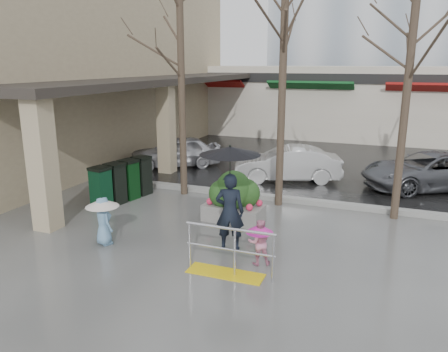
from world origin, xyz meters
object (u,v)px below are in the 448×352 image
Objects in this scene: car_a at (176,152)px; tree_west at (180,32)px; car_b at (287,164)px; car_c at (429,171)px; news_boxes at (122,181)px; handrail at (228,257)px; tree_midwest at (284,24)px; child_pink at (259,239)px; child_blue at (103,215)px; woman at (230,188)px; tree_mideast at (413,36)px; planter at (234,197)px.

tree_west is at bearing -2.96° from car_a.
car_b is 0.84× the size of car_c.
car_c is (8.98, 4.94, -0.00)m from news_boxes.
tree_midwest reaches higher than handrail.
handrail is 0.28× the size of tree_west.
child_blue is (-3.75, -0.29, 0.14)m from child_pink.
woman is 2.44× the size of child_pink.
car_c is (3.74, 7.67, 0.05)m from child_pink.
tree_west is 1.50× the size of car_c.
news_boxes is 5.97m from car_b.
child_pink is (3.81, -4.12, -4.50)m from tree_west.
tree_midwest is 1.08× the size of tree_mideast.
child_pink is at bearing -58.67° from planter.
planter reaches higher than news_boxes.
woman reaches higher than planter.
tree_midwest is 1.54× the size of car_c.
child_pink is 8.53m from car_c.
tree_midwest reaches higher than car_c.
tree_midwest is 4.97m from planter.
tree_midwest is at bearing 91.91° from handrail.
woman is 8.62m from car_a.
news_boxes is at bearing -26.74° from car_a.
handrail is 3.34m from child_blue.
woman is 0.64× the size of car_b.
tree_midwest reaches higher than car_a.
woman is at bearing -15.63° from news_boxes.
handrail reaches higher than child_pink.
child_blue is at bearing -18.90° from car_a.
tree_midwest is 7.26m from car_c.
car_b is (2.72, 7.25, -0.09)m from child_blue.
child_pink is (0.45, 0.68, 0.21)m from handrail.
woman is 2.02m from planter.
handrail is at bearing -14.60° from car_b.
news_boxes reaches higher than handrail.
news_boxes reaches higher than child_pink.
tree_mideast is 6.52m from child_pink.
woman is at bearing -55.29° from child_pink.
tree_mideast is at bearing 21.04° from news_boxes.
car_c is at bearing 39.23° from tree_midwest.
child_blue is at bearing -72.09° from car_c.
handrail is at bearing -0.58° from car_a.
child_blue is 10.93m from car_c.
tree_west is 5.34m from planter.
tree_west is at bearing -64.36° from woman.
child_blue is at bearing -52.56° from news_boxes.
tree_west reaches higher than car_a.
car_a is (-5.85, 7.50, 0.05)m from child_pink.
car_c is at bearing -140.06° from child_pink.
child_blue is at bearing -125.43° from tree_midwest.
car_b is at bearing 85.35° from planter.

